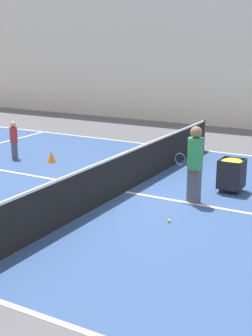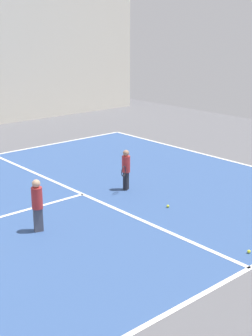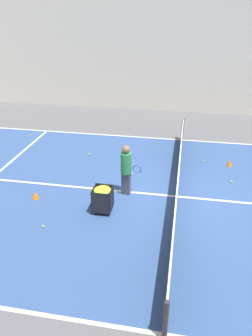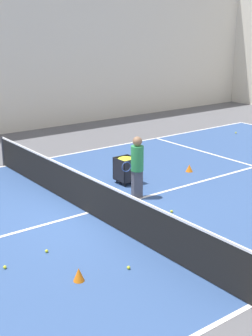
{
  "view_description": "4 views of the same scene",
  "coord_description": "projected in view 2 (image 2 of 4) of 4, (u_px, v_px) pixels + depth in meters",
  "views": [
    {
      "loc": [
        9.32,
        5.24,
        3.48
      ],
      "look_at": [
        0.0,
        0.0,
        0.6
      ],
      "focal_mm": 50.0,
      "sensor_mm": 36.0,
      "label": 1
    },
    {
      "loc": [
        -9.38,
        -0.05,
        4.18
      ],
      "look_at": [
        -0.45,
        -7.79,
        0.6
      ],
      "focal_mm": 50.0,
      "sensor_mm": 36.0,
      "label": 2
    },
    {
      "loc": [
        -9.38,
        -0.03,
        5.64
      ],
      "look_at": [
        -0.11,
        1.68,
        0.95
      ],
      "focal_mm": 35.0,
      "sensor_mm": 36.0,
      "label": 3
    },
    {
      "loc": [
        9.38,
        -5.87,
        4.59
      ],
      "look_at": [
        -1.27,
        2.18,
        0.48
      ],
      "focal_mm": 50.0,
      "sensor_mm": 36.0,
      "label": 4
    }
  ],
  "objects": [
    {
      "name": "line_service_near",
      "position": [
        83.0,
        194.0,
        12.16
      ],
      "size": [
        10.28,
        0.1,
        0.0
      ],
      "primitive_type": "cube",
      "color": "white",
      "rests_on": "ground"
    },
    {
      "name": "tennis_ball_13",
      "position": [
        249.0,
        251.0,
        8.99
      ],
      "size": [
        0.07,
        0.07,
        0.07
      ],
      "primitive_type": "sphere",
      "color": "yellow",
      "rests_on": "ground"
    },
    {
      "name": "line_baseline_near",
      "position": [
        216.0,
        157.0,
        15.59
      ],
      "size": [
        10.28,
        0.1,
        0.0
      ],
      "primitive_type": "cube",
      "color": "white",
      "rests_on": "ground"
    },
    {
      "name": "player_near_baseline",
      "position": [
        126.0,
        167.0,
        12.32
      ],
      "size": [
        0.4,
        0.51,
        1.1
      ],
      "rotation": [
        0.0,
        0.0,
        2.04
      ],
      "color": "black",
      "rests_on": "ground"
    },
    {
      "name": "tennis_ball_8",
      "position": [
        168.0,
        206.0,
        11.26
      ],
      "size": [
        0.07,
        0.07,
        0.07
      ],
      "primitive_type": "sphere",
      "color": "yellow",
      "rests_on": "ground"
    },
    {
      "name": "tennis_ball_4",
      "position": [
        34.0,
        185.0,
        12.77
      ],
      "size": [
        0.07,
        0.07,
        0.07
      ],
      "primitive_type": "sphere",
      "color": "yellow",
      "rests_on": "ground"
    },
    {
      "name": "child_midcourt",
      "position": [
        37.0,
        202.0,
        9.78
      ],
      "size": [
        0.29,
        0.29,
        1.16
      ],
      "rotation": [
        0.0,
        0.0,
        1.28
      ],
      "color": "#4C4C56",
      "rests_on": "ground"
    }
  ]
}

